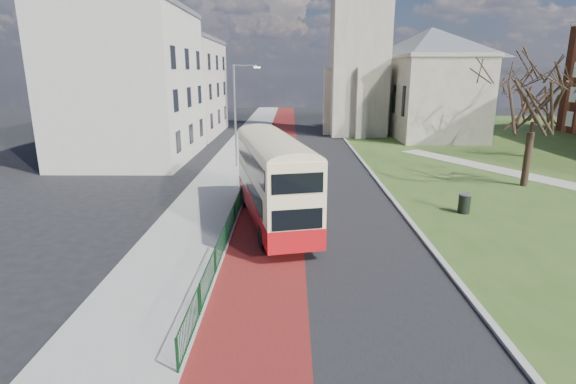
{
  "coord_description": "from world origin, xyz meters",
  "views": [
    {
      "loc": [
        -0.07,
        -17.85,
        7.56
      ],
      "look_at": [
        -0.21,
        2.82,
        2.0
      ],
      "focal_mm": 28.0,
      "sensor_mm": 36.0,
      "label": 1
    }
  ],
  "objects_px": {
    "streetlamp": "(237,110)",
    "bus": "(274,176)",
    "winter_tree_near": "(537,89)",
    "winter_tree_far": "(537,94)",
    "litter_bin": "(464,203)"
  },
  "relations": [
    {
      "from": "bus",
      "to": "litter_bin",
      "type": "relative_size",
      "value": 9.71
    },
    {
      "from": "winter_tree_near",
      "to": "litter_bin",
      "type": "height_order",
      "value": "winter_tree_near"
    },
    {
      "from": "streetlamp",
      "to": "bus",
      "type": "xyz_separation_m",
      "value": [
        3.4,
        -13.96,
        -2.1
      ]
    },
    {
      "from": "bus",
      "to": "winter_tree_far",
      "type": "bearing_deg",
      "value": 27.21
    },
    {
      "from": "winter_tree_far",
      "to": "litter_bin",
      "type": "bearing_deg",
      "value": -125.73
    },
    {
      "from": "winter_tree_near",
      "to": "bus",
      "type": "bearing_deg",
      "value": -154.84
    },
    {
      "from": "winter_tree_near",
      "to": "litter_bin",
      "type": "distance_m",
      "value": 10.66
    },
    {
      "from": "bus",
      "to": "winter_tree_far",
      "type": "distance_m",
      "value": 29.63
    },
    {
      "from": "streetlamp",
      "to": "bus",
      "type": "bearing_deg",
      "value": -76.29
    },
    {
      "from": "winter_tree_far",
      "to": "bus",
      "type": "bearing_deg",
      "value": -140.32
    },
    {
      "from": "bus",
      "to": "winter_tree_near",
      "type": "bearing_deg",
      "value": 12.69
    },
    {
      "from": "streetlamp",
      "to": "winter_tree_near",
      "type": "distance_m",
      "value": 21.14
    },
    {
      "from": "bus",
      "to": "streetlamp",
      "type": "bearing_deg",
      "value": 91.23
    },
    {
      "from": "winter_tree_near",
      "to": "streetlamp",
      "type": "bearing_deg",
      "value": 163.19
    },
    {
      "from": "streetlamp",
      "to": "litter_bin",
      "type": "height_order",
      "value": "streetlamp"
    }
  ]
}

